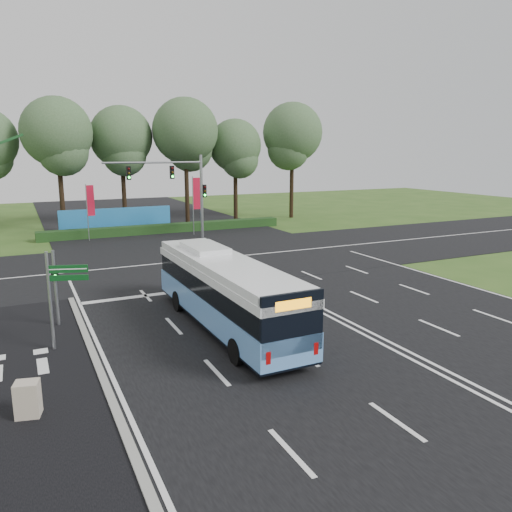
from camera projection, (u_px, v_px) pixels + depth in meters
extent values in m
plane|color=#31531B|center=(308.00, 306.00, 23.81)|extent=(120.00, 120.00, 0.00)
cube|color=black|center=(308.00, 306.00, 23.81)|extent=(20.00, 120.00, 0.04)
cube|color=black|center=(217.00, 258.00, 34.39)|extent=(120.00, 14.00, 0.05)
cube|color=black|center=(21.00, 383.00, 15.86)|extent=(5.00, 18.00, 0.06)
cube|color=gray|center=(99.00, 368.00, 16.87)|extent=(0.25, 18.00, 0.12)
cube|color=#5D94D8|center=(225.00, 306.00, 20.63)|extent=(2.41, 11.06, 1.01)
cube|color=black|center=(225.00, 317.00, 20.72)|extent=(2.39, 11.00, 0.28)
cube|color=black|center=(225.00, 285.00, 20.44)|extent=(2.32, 10.89, 0.87)
cube|color=white|center=(225.00, 271.00, 20.33)|extent=(2.41, 11.06, 0.32)
cube|color=white|center=(225.00, 264.00, 20.26)|extent=(2.36, 10.62, 0.32)
cube|color=white|center=(205.00, 248.00, 22.22)|extent=(1.50, 2.77, 0.23)
cube|color=black|center=(292.00, 324.00, 15.64)|extent=(2.23, 0.14, 2.02)
cube|color=orange|center=(293.00, 304.00, 15.47)|extent=(1.29, 0.07, 0.32)
cylinder|color=black|center=(178.00, 301.00, 23.02)|extent=(0.27, 0.96, 0.96)
cylinder|color=black|center=(221.00, 295.00, 23.94)|extent=(0.27, 0.96, 0.96)
cylinder|color=black|center=(236.00, 352.00, 17.20)|extent=(0.27, 0.96, 0.96)
cylinder|color=black|center=(290.00, 341.00, 18.13)|extent=(0.27, 0.96, 0.96)
cylinder|color=gray|center=(56.00, 289.00, 20.79)|extent=(0.13, 0.13, 3.28)
cube|color=black|center=(55.00, 276.00, 20.51)|extent=(0.30, 0.24, 0.37)
sphere|color=#19F233|center=(55.00, 276.00, 20.42)|extent=(0.13, 0.13, 0.13)
cylinder|color=gray|center=(50.00, 302.00, 18.15)|extent=(0.11, 0.11, 3.75)
cube|color=#0B4117|center=(68.00, 269.00, 17.98)|extent=(1.35, 0.50, 0.28)
cube|color=#0B4117|center=(69.00, 278.00, 18.05)|extent=(1.35, 0.50, 0.21)
cube|color=white|center=(68.00, 269.00, 17.95)|extent=(1.25, 0.42, 0.04)
cube|color=#BCAD97|center=(28.00, 400.00, 13.74)|extent=(0.74, 0.67, 1.06)
cylinder|color=gray|center=(87.00, 213.00, 40.71)|extent=(0.07, 0.07, 4.68)
cube|color=red|center=(91.00, 201.00, 40.73)|extent=(0.61, 0.23, 2.50)
cylinder|color=gray|center=(193.00, 206.00, 43.72)|extent=(0.08, 0.08, 5.13)
cube|color=red|center=(197.00, 193.00, 43.70)|extent=(0.68, 0.15, 2.74)
cylinder|color=gray|center=(202.00, 197.00, 42.03)|extent=(0.24, 0.24, 7.00)
cylinder|color=gray|center=(153.00, 162.00, 39.74)|extent=(8.00, 0.16, 0.16)
cube|color=black|center=(172.00, 172.00, 40.54)|extent=(0.32, 0.28, 1.05)
cube|color=black|center=(129.00, 173.00, 39.06)|extent=(0.32, 0.28, 1.05)
cube|color=black|center=(204.00, 191.00, 42.03)|extent=(0.32, 0.28, 1.05)
cube|color=#173513|center=(167.00, 228.00, 45.35)|extent=(22.00, 1.20, 0.80)
cube|color=#2274B8|center=(117.00, 220.00, 45.72)|extent=(10.00, 0.30, 2.20)
cylinder|color=black|center=(61.00, 185.00, 45.52)|extent=(0.44, 0.44, 8.52)
sphere|color=#385431|center=(57.00, 132.00, 44.55)|extent=(6.28, 6.28, 6.28)
cylinder|color=black|center=(124.00, 184.00, 49.50)|extent=(0.44, 0.44, 8.21)
sphere|color=#385431|center=(121.00, 137.00, 48.57)|extent=(6.05, 6.05, 6.05)
cylinder|color=black|center=(187.00, 181.00, 50.13)|extent=(0.44, 0.44, 8.80)
sphere|color=#385431|center=(185.00, 131.00, 49.13)|extent=(6.49, 6.49, 6.49)
cylinder|color=black|center=(235.00, 185.00, 53.27)|extent=(0.44, 0.44, 7.49)
sphere|color=#385431|center=(235.00, 145.00, 52.42)|extent=(5.52, 5.52, 5.52)
cylinder|color=black|center=(292.00, 178.00, 55.20)|extent=(0.44, 0.44, 8.82)
sphere|color=#385431|center=(292.00, 133.00, 54.20)|extent=(6.50, 6.50, 6.50)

